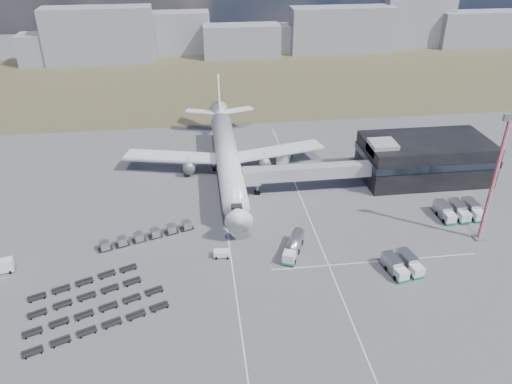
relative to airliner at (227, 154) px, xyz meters
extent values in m
plane|color=#565659|center=(0.00, -32.38, -5.29)|extent=(420.00, 420.00, 0.00)
cube|color=#4A432C|center=(0.00, 77.62, -5.29)|extent=(420.00, 90.00, 0.01)
cube|color=silver|center=(-2.00, -27.38, -5.29)|extent=(0.25, 110.00, 0.01)
cube|color=silver|center=(16.00, -27.38, -5.29)|extent=(0.25, 110.00, 0.01)
cube|color=silver|center=(25.00, -40.38, -5.29)|extent=(40.00, 0.25, 0.01)
cube|color=black|center=(48.00, -8.38, -0.29)|extent=(30.00, 16.00, 10.00)
cube|color=#262D38|center=(48.00, -8.38, 0.91)|extent=(30.40, 16.40, 1.60)
cube|color=#939399|center=(36.00, -10.38, 4.21)|extent=(6.00, 6.00, 3.00)
cube|color=#939399|center=(18.10, -11.88, -0.19)|extent=(29.80, 3.00, 3.00)
cube|color=#939399|center=(4.70, -12.38, -0.19)|extent=(4.00, 3.60, 3.40)
cylinder|color=slate|center=(6.20, -11.88, -2.74)|extent=(0.70, 0.70, 5.10)
cylinder|color=black|center=(6.20, -11.88, -4.84)|extent=(1.40, 0.90, 1.40)
cylinder|color=white|center=(0.00, -2.38, 0.01)|extent=(5.60, 48.00, 5.60)
cone|color=white|center=(0.00, -28.88, 0.01)|extent=(5.60, 5.00, 5.60)
cone|color=white|center=(0.00, 25.62, 0.81)|extent=(5.60, 8.00, 5.60)
cube|color=black|center=(0.00, -26.88, 0.81)|extent=(2.20, 2.00, 0.80)
cube|color=white|center=(-13.00, 2.62, -1.19)|extent=(25.59, 11.38, 0.50)
cube|color=white|center=(13.00, 2.62, -1.19)|extent=(25.59, 11.38, 0.50)
cylinder|color=slate|center=(-9.50, 0.62, -2.89)|extent=(3.00, 5.00, 3.00)
cylinder|color=slate|center=(9.50, 0.62, -2.89)|extent=(3.00, 5.00, 3.00)
cube|color=white|center=(-5.50, 27.62, 1.21)|extent=(9.49, 5.63, 0.35)
cube|color=white|center=(5.50, 27.62, 1.21)|extent=(9.49, 5.63, 0.35)
cube|color=white|center=(0.00, 28.62, 6.51)|extent=(0.50, 9.06, 11.45)
cylinder|color=slate|center=(0.00, -23.38, -4.04)|extent=(0.50, 0.50, 2.50)
cylinder|color=slate|center=(-3.20, 1.62, -4.04)|extent=(0.60, 0.60, 2.50)
cylinder|color=slate|center=(3.20, 1.62, -4.04)|extent=(0.60, 0.60, 2.50)
cylinder|color=black|center=(0.00, -23.38, -4.79)|extent=(0.50, 1.20, 1.20)
cube|color=gray|center=(-72.05, 113.23, 1.10)|extent=(15.92, 12.00, 12.79)
cube|color=gray|center=(-45.99, 112.48, 6.34)|extent=(45.63, 12.00, 23.26)
cube|color=gray|center=(-18.75, 125.22, 3.96)|extent=(40.78, 12.00, 18.51)
cube|color=gray|center=(15.43, 114.73, 1.78)|extent=(34.21, 12.00, 14.14)
cube|color=gray|center=(33.00, 123.48, 0.66)|extent=(37.84, 12.00, 11.91)
cube|color=gray|center=(62.22, 117.78, 4.87)|extent=(47.50, 12.00, 20.33)
cube|color=gray|center=(101.08, 124.38, 5.95)|extent=(33.19, 12.00, 22.49)
cube|color=gray|center=(137.25, 120.31, 2.95)|extent=(51.63, 12.00, 16.48)
cube|color=white|center=(8.70, -38.84, -3.91)|extent=(3.01, 3.01, 2.19)
cube|color=#157A62|center=(8.70, -38.84, -4.77)|extent=(3.14, 3.14, 0.48)
cylinder|color=#A9A9AD|center=(10.61, -34.59, -3.49)|extent=(5.09, 7.47, 2.38)
cube|color=slate|center=(10.61, -34.59, -4.58)|extent=(5.00, 7.44, 0.33)
cylinder|color=black|center=(10.02, -35.89, -4.82)|extent=(2.68, 1.97, 1.05)
cube|color=white|center=(-3.67, -35.19, -4.58)|extent=(3.27, 2.05, 1.42)
cube|color=white|center=(-44.30, -34.80, -4.05)|extent=(5.08, 3.14, 2.49)
cube|color=white|center=(15.44, 4.05, -3.49)|extent=(5.20, 7.29, 3.16)
cube|color=#157A62|center=(15.44, 4.05, -4.78)|extent=(5.35, 7.44, 0.51)
cube|color=white|center=(27.73, -46.17, -4.08)|extent=(2.50, 2.43, 2.05)
cube|color=#157A62|center=(27.73, -46.17, -4.87)|extent=(2.61, 2.54, 0.42)
cube|color=#A9A9AD|center=(27.10, -42.97, -3.70)|extent=(3.03, 4.65, 2.43)
cube|color=white|center=(30.85, -45.56, -4.08)|extent=(2.50, 2.43, 2.05)
cube|color=#157A62|center=(30.85, -45.56, -4.87)|extent=(2.61, 2.54, 0.42)
cube|color=#A9A9AD|center=(30.22, -42.35, -3.70)|extent=(3.03, 4.65, 2.43)
cube|color=white|center=(44.96, -29.48, -4.04)|extent=(2.27, 2.18, 2.13)
cube|color=#157A62|center=(44.96, -29.48, -4.86)|extent=(2.37, 2.28, 0.43)
cube|color=#A9A9AD|center=(44.88, -26.09, -3.65)|extent=(2.43, 4.50, 2.51)
cube|color=white|center=(48.25, -29.39, -4.04)|extent=(2.27, 2.18, 2.13)
cube|color=#157A62|center=(48.25, -29.39, -4.86)|extent=(2.37, 2.28, 0.43)
cube|color=#A9A9AD|center=(48.16, -26.01, -3.65)|extent=(2.43, 4.50, 2.51)
cube|color=white|center=(51.53, -29.31, -4.04)|extent=(2.27, 2.18, 2.13)
cube|color=#157A62|center=(51.53, -29.31, -4.86)|extent=(2.37, 2.28, 0.43)
cube|color=#A9A9AD|center=(51.45, -25.93, -3.65)|extent=(2.43, 4.50, 2.51)
cube|color=black|center=(-26.21, -30.11, -4.98)|extent=(3.12, 2.46, 0.19)
cube|color=#A9A9AD|center=(-26.21, -30.11, -4.09)|extent=(2.13, 2.13, 1.57)
cube|color=black|center=(-23.03, -29.04, -4.98)|extent=(3.12, 2.46, 0.19)
cube|color=#A9A9AD|center=(-23.03, -29.04, -4.09)|extent=(2.13, 2.13, 1.57)
cube|color=black|center=(-19.85, -27.97, -4.98)|extent=(3.12, 2.46, 0.19)
cube|color=#A9A9AD|center=(-19.85, -27.97, -4.09)|extent=(2.13, 2.13, 1.57)
cube|color=black|center=(-16.66, -26.90, -4.98)|extent=(3.12, 2.46, 0.19)
cube|color=#A9A9AD|center=(-16.66, -26.90, -4.09)|extent=(2.13, 2.13, 1.57)
cube|color=black|center=(-13.48, -25.83, -4.98)|extent=(3.12, 2.46, 0.19)
cube|color=#A9A9AD|center=(-13.48, -25.83, -4.09)|extent=(2.13, 2.13, 1.57)
cube|color=black|center=(-10.30, -24.76, -4.98)|extent=(3.12, 2.46, 0.19)
cube|color=#A9A9AD|center=(-10.30, -24.76, -4.09)|extent=(2.13, 2.13, 1.57)
cube|color=black|center=(-24.29, -51.63, -4.93)|extent=(22.76, 10.61, 0.72)
cube|color=black|center=(-25.90, -47.75, -4.93)|extent=(22.76, 10.61, 0.72)
cube|color=black|center=(-27.52, -43.87, -4.93)|extent=(19.06, 9.07, 0.72)
cube|color=black|center=(-29.13, -39.99, -4.93)|extent=(19.06, 9.07, 0.72)
cylinder|color=red|center=(48.42, -35.56, 7.55)|extent=(0.72, 0.72, 25.68)
cube|color=slate|center=(48.42, -35.56, 20.70)|extent=(2.51, 0.85, 1.23)
cube|color=#565659|center=(48.42, -35.56, -5.14)|extent=(2.05, 2.05, 0.31)
camera|label=1|loc=(-6.99, -112.69, 52.62)|focal=35.00mm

